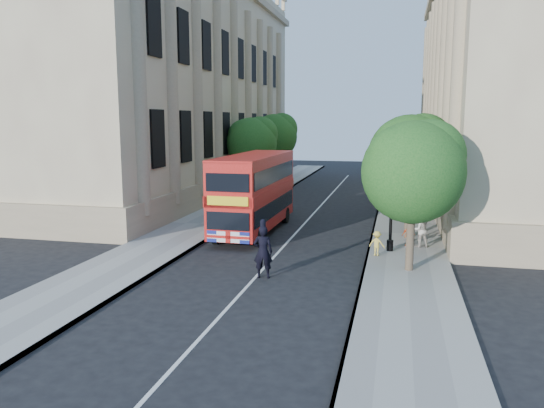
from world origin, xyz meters
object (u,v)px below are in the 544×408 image
Objects in this scene: lamp_post at (392,199)px; woman_pedestrian at (420,230)px; double_decker_bus at (255,191)px; police_constable at (263,252)px; box_van at (257,197)px.

lamp_post reaches higher than woman_pedestrian.
double_decker_bus is 8.46m from police_constable.
woman_pedestrian is at bearing 38.79° from lamp_post.
double_decker_bus is 5.42× the size of woman_pedestrian.
woman_pedestrian is (8.57, -1.89, -1.33)m from double_decker_bus.
lamp_post is 7.81m from double_decker_bus.
box_van is 10.94m from police_constable.
lamp_post is 2.52× the size of police_constable.
police_constable is (3.07, -10.49, -0.55)m from box_van.
police_constable reaches higher than woman_pedestrian.
police_constable is at bearing -71.82° from double_decker_bus.
police_constable is 1.24× the size of woman_pedestrian.
double_decker_bus reaches higher than woman_pedestrian.
double_decker_bus is at bearing 157.55° from lamp_post.
box_van is 3.53× the size of woman_pedestrian.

